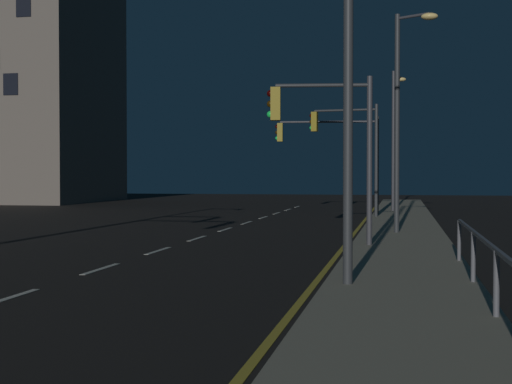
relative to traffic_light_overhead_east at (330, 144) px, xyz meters
name	(u,v)px	position (x,y,z in m)	size (l,w,h in m)	color
ground_plane	(164,249)	(-3.14, -17.28, -3.71)	(112.00, 112.00, 0.00)	black
sidewalk_right	(402,252)	(3.63, -17.28, -3.64)	(2.91, 77.00, 0.14)	gray
lane_markings_center	(197,238)	(-3.14, -13.78, -3.70)	(0.14, 50.00, 0.01)	silver
lane_edge_line	(351,237)	(1.92, -12.28, -3.70)	(0.14, 53.00, 0.01)	gold
traffic_light_overhead_east	(330,144)	(0.00, 0.00, 0.00)	(5.29, 0.65, 4.96)	#2D3033
traffic_light_far_left	(347,138)	(1.02, -1.96, 0.18)	(3.34, 0.62, 5.37)	#2D3033
traffic_light_far_center	(324,128)	(1.39, -16.43, -0.20)	(3.01, 0.62, 4.83)	#38383D
street_lamp_median	(403,103)	(3.62, -11.69, 0.92)	(1.42, 0.89, 7.56)	#2D3033
street_lamp_across_street	(395,128)	(3.22, 3.58, 1.02)	(0.77, 1.98, 7.66)	#38383D
street_lamp_mid_block	(362,25)	(2.87, -23.74, 1.21)	(1.79, 0.71, 8.08)	#2D3033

